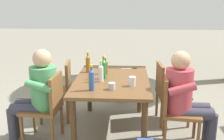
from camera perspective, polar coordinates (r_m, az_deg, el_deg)
ground_plane at (r=3.79m, az=0.00°, el=-12.57°), size 24.00×24.00×0.00m
dining_table at (r=3.54m, az=0.00°, el=-3.34°), size 1.42×0.95×0.74m
chair_near_right at (r=3.43m, az=-13.50°, el=-7.14°), size 0.46×0.46×0.87m
chair_far_right at (r=3.35m, az=13.17°, el=-7.67°), size 0.49×0.49×0.87m
chair_far_left at (r=3.92m, az=11.70°, el=-4.16°), size 0.47×0.47×0.87m
chair_near_left at (r=4.02m, az=-10.85°, el=-3.65°), size 0.49×0.49×0.87m
person_in_white_shirt at (r=3.41m, az=-15.41°, el=-4.41°), size 0.47×0.61×1.18m
person_in_plaid_shirt at (r=3.30m, az=15.24°, el=-5.04°), size 0.47×0.61×1.18m
bottle_blue at (r=3.06m, az=-4.36°, el=-1.99°), size 0.06×0.06×0.30m
bottle_green at (r=3.49m, az=-1.80°, el=0.28°), size 0.06×0.06×0.31m
bottle_amber at (r=3.81m, az=-5.11°, el=1.39°), size 0.06×0.06×0.30m
bottle_clear at (r=3.38m, az=-2.36°, el=-0.58°), size 0.06×0.06×0.27m
bottle_olive at (r=3.73m, az=-1.38°, el=0.72°), size 0.06×0.06×0.23m
cup_steel at (r=3.11m, az=-0.05°, el=-3.43°), size 0.08×0.08×0.08m
cup_glass at (r=3.23m, az=4.30°, el=-2.42°), size 0.08×0.08×0.12m
table_knife at (r=4.02m, az=3.85°, el=0.34°), size 0.09×0.24×0.01m
backpack_by_far_side at (r=4.77m, az=1.95°, el=-4.05°), size 0.28×0.24×0.41m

